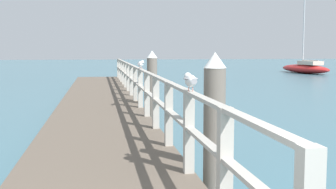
{
  "coord_description": "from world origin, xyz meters",
  "views": [
    {
      "loc": [
        -0.04,
        -1.3,
        1.87
      ],
      "look_at": [
        1.65,
        9.26,
        0.77
      ],
      "focal_mm": 47.15,
      "sensor_mm": 36.0,
      "label": 1
    }
  ],
  "objects_px": {
    "seagull_foreground": "(190,80)",
    "seagull_background": "(141,64)",
    "boat_2": "(305,68)",
    "dock_piling_far": "(152,84)",
    "dock_piling_near": "(214,123)"
  },
  "relations": [
    {
      "from": "seagull_foreground",
      "to": "seagull_background",
      "type": "xyz_separation_m",
      "value": [
        0.0,
        6.1,
        0.0
      ]
    },
    {
      "from": "seagull_background",
      "to": "boat_2",
      "type": "distance_m",
      "value": 25.99
    },
    {
      "from": "seagull_background",
      "to": "dock_piling_far",
      "type": "bearing_deg",
      "value": 81.87
    },
    {
      "from": "seagull_foreground",
      "to": "boat_2",
      "type": "xyz_separation_m",
      "value": [
        14.98,
        27.32,
        -1.1
      ]
    },
    {
      "from": "dock_piling_near",
      "to": "boat_2",
      "type": "bearing_deg",
      "value": 61.61
    },
    {
      "from": "seagull_foreground",
      "to": "seagull_background",
      "type": "bearing_deg",
      "value": 90.73
    },
    {
      "from": "dock_piling_far",
      "to": "boat_2",
      "type": "relative_size",
      "value": 0.31
    },
    {
      "from": "seagull_background",
      "to": "seagull_foreground",
      "type": "bearing_deg",
      "value": -71.36
    },
    {
      "from": "dock_piling_far",
      "to": "seagull_foreground",
      "type": "bearing_deg",
      "value": -93.17
    },
    {
      "from": "seagull_background",
      "to": "boat_2",
      "type": "bearing_deg",
      "value": 73.44
    },
    {
      "from": "dock_piling_far",
      "to": "seagull_background",
      "type": "bearing_deg",
      "value": -116.79
    },
    {
      "from": "dock_piling_near",
      "to": "dock_piling_far",
      "type": "distance_m",
      "value": 6.55
    },
    {
      "from": "dock_piling_far",
      "to": "seagull_foreground",
      "type": "relative_size",
      "value": 3.85
    },
    {
      "from": "dock_piling_near",
      "to": "dock_piling_far",
      "type": "height_order",
      "value": "same"
    },
    {
      "from": "boat_2",
      "to": "seagull_foreground",
      "type": "bearing_deg",
      "value": -126.4
    }
  ]
}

